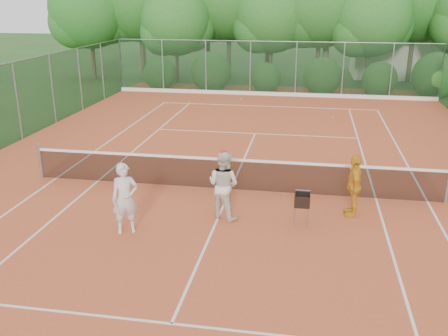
% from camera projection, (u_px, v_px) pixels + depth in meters
% --- Properties ---
extents(ground, '(120.00, 120.00, 0.00)m').
position_uv_depth(ground, '(230.00, 190.00, 14.56)').
color(ground, '#254D1B').
rests_on(ground, ground).
extents(clay_court, '(18.00, 36.00, 0.02)m').
position_uv_depth(clay_court, '(230.00, 190.00, 14.56)').
color(clay_court, '#C9572E').
rests_on(clay_court, ground).
extents(club_building, '(8.00, 5.00, 3.00)m').
position_uv_depth(club_building, '(411.00, 55.00, 34.97)').
color(club_building, beige).
rests_on(club_building, ground).
extents(tennis_net, '(11.97, 0.10, 1.10)m').
position_uv_depth(tennis_net, '(231.00, 173.00, 14.39)').
color(tennis_net, gray).
rests_on(tennis_net, clay_court).
extents(player_white, '(0.74, 0.63, 1.71)m').
position_uv_depth(player_white, '(125.00, 199.00, 11.68)').
color(player_white, silver).
rests_on(player_white, clay_court).
extents(player_center_grp, '(1.05, 0.95, 1.79)m').
position_uv_depth(player_center_grp, '(223.00, 184.00, 12.48)').
color(player_center_grp, silver).
rests_on(player_center_grp, clay_court).
extents(player_yellow, '(0.41, 0.95, 1.62)m').
position_uv_depth(player_yellow, '(354.00, 185.00, 12.64)').
color(player_yellow, gold).
rests_on(player_yellow, clay_court).
extents(ball_hopper, '(0.36, 0.36, 0.82)m').
position_uv_depth(ball_hopper, '(302.00, 201.00, 12.09)').
color(ball_hopper, gray).
rests_on(ball_hopper, clay_court).
extents(stray_ball_a, '(0.07, 0.07, 0.07)m').
position_uv_depth(stray_ball_a, '(190.00, 102.00, 26.40)').
color(stray_ball_a, '#D0D431').
rests_on(stray_ball_a, clay_court).
extents(stray_ball_b, '(0.07, 0.07, 0.07)m').
position_uv_depth(stray_ball_b, '(241.00, 99.00, 27.27)').
color(stray_ball_b, yellow).
rests_on(stray_ball_b, clay_court).
extents(stray_ball_c, '(0.07, 0.07, 0.07)m').
position_uv_depth(stray_ball_c, '(333.00, 117.00, 23.18)').
color(stray_ball_c, '#C7D832').
rests_on(stray_ball_c, clay_court).
extents(court_markings, '(11.03, 23.83, 0.01)m').
position_uv_depth(court_markings, '(230.00, 190.00, 14.55)').
color(court_markings, white).
rests_on(court_markings, clay_court).
extents(fence_back, '(18.07, 0.07, 3.00)m').
position_uv_depth(fence_back, '(273.00, 69.00, 28.04)').
color(fence_back, '#19381E').
rests_on(fence_back, clay_court).
extents(tropical_treeline, '(32.10, 8.49, 15.03)m').
position_uv_depth(tropical_treeline, '(304.00, 1.00, 31.50)').
color(tropical_treeline, brown).
rests_on(tropical_treeline, ground).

